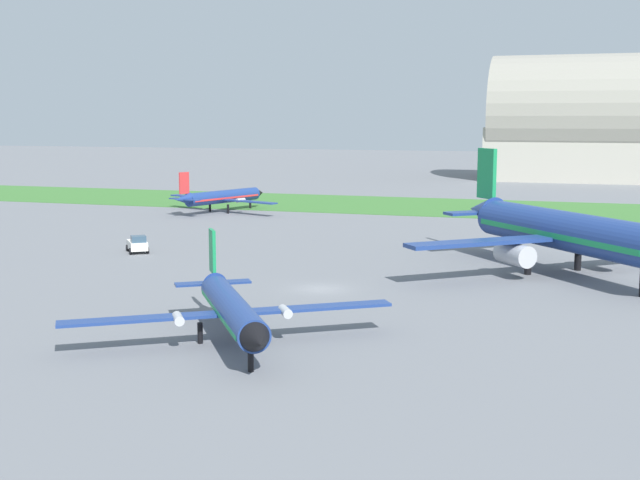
% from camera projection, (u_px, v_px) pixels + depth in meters
% --- Properties ---
extents(ground_plane, '(600.00, 600.00, 0.00)m').
position_uv_depth(ground_plane, '(321.00, 289.00, 70.36)').
color(ground_plane, slate).
extents(grass_taxiway_strip, '(360.00, 28.00, 0.08)m').
position_uv_depth(grass_taxiway_strip, '(449.00, 207.00, 134.75)').
color(grass_taxiway_strip, '#3D7533').
rests_on(grass_taxiway_strip, ground_plane).
extents(airplane_midfield_jet, '(25.82, 26.41, 11.23)m').
position_uv_depth(airplane_midfield_jet, '(562.00, 231.00, 76.48)').
color(airplane_midfield_jet, navy).
rests_on(airplane_midfield_jet, ground_plane).
extents(airplane_taxiing_turboprop, '(20.94, 18.14, 6.56)m').
position_uv_depth(airplane_taxiing_turboprop, '(222.00, 197.00, 127.26)').
color(airplane_taxiing_turboprop, navy).
rests_on(airplane_taxiing_turboprop, ground_plane).
extents(airplane_foreground_turboprop, '(18.59, 16.32, 6.45)m').
position_uv_depth(airplane_foreground_turboprop, '(231.00, 308.00, 53.07)').
color(airplane_foreground_turboprop, navy).
rests_on(airplane_foreground_turboprop, ground_plane).
extents(pushback_tug_near_gate, '(3.64, 3.94, 1.95)m').
position_uv_depth(pushback_tug_near_gate, '(137.00, 244.00, 89.32)').
color(pushback_tug_near_gate, white).
rests_on(pushback_tug_near_gate, ground_plane).
extents(hangar_distant, '(67.94, 28.32, 28.99)m').
position_uv_depth(hangar_distant, '(640.00, 127.00, 189.26)').
color(hangar_distant, '#B2AD9E').
rests_on(hangar_distant, ground_plane).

